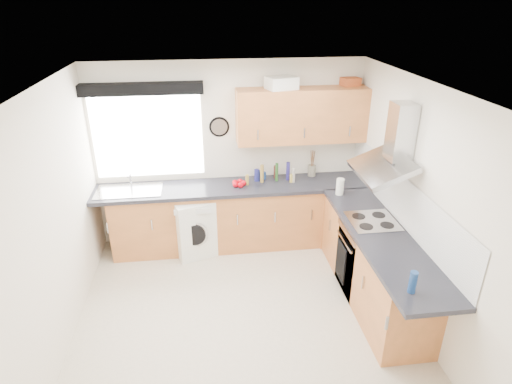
{
  "coord_description": "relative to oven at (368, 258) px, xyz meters",
  "views": [
    {
      "loc": [
        -0.34,
        -3.71,
        3.24
      ],
      "look_at": [
        0.25,
        0.85,
        1.1
      ],
      "focal_mm": 30.0,
      "sensor_mm": 36.0,
      "label": 1
    }
  ],
  "objects": [
    {
      "name": "ground_plane",
      "position": [
        -1.5,
        -0.3,
        -0.42
      ],
      "size": [
        3.6,
        3.6,
        0.0
      ],
      "primitive_type": "plane",
      "color": "beige"
    },
    {
      "name": "ceiling",
      "position": [
        -1.5,
        -0.3,
        2.08
      ],
      "size": [
        3.6,
        3.6,
        0.02
      ],
      "primitive_type": "cube",
      "color": "white",
      "rests_on": "wall_back"
    },
    {
      "name": "wall_back",
      "position": [
        -1.5,
        1.5,
        0.82
      ],
      "size": [
        3.6,
        0.02,
        2.5
      ],
      "primitive_type": "cube",
      "color": "silver",
      "rests_on": "ground_plane"
    },
    {
      "name": "wall_front",
      "position": [
        -1.5,
        -2.1,
        0.82
      ],
      "size": [
        3.6,
        0.02,
        2.5
      ],
      "primitive_type": "cube",
      "color": "silver",
      "rests_on": "ground_plane"
    },
    {
      "name": "wall_left",
      "position": [
        -3.3,
        -0.3,
        0.82
      ],
      "size": [
        0.02,
        3.6,
        2.5
      ],
      "primitive_type": "cube",
      "color": "silver",
      "rests_on": "ground_plane"
    },
    {
      "name": "wall_right",
      "position": [
        0.3,
        -0.3,
        0.82
      ],
      "size": [
        0.02,
        3.6,
        2.5
      ],
      "primitive_type": "cube",
      "color": "silver",
      "rests_on": "ground_plane"
    },
    {
      "name": "window",
      "position": [
        -2.55,
        1.49,
        1.12
      ],
      "size": [
        1.4,
        0.02,
        1.1
      ],
      "primitive_type": "cube",
      "color": "white",
      "rests_on": "wall_back"
    },
    {
      "name": "window_blind",
      "position": [
        -2.55,
        1.4,
        1.76
      ],
      "size": [
        1.5,
        0.18,
        0.14
      ],
      "primitive_type": "cube",
      "color": "black",
      "rests_on": "wall_back"
    },
    {
      "name": "splashback",
      "position": [
        0.29,
        0.0,
        0.75
      ],
      "size": [
        0.01,
        3.0,
        0.54
      ],
      "primitive_type": "cube",
      "color": "white",
      "rests_on": "wall_right"
    },
    {
      "name": "base_cab_back",
      "position": [
        -1.6,
        1.21,
        0.01
      ],
      "size": [
        3.0,
        0.58,
        0.86
      ],
      "primitive_type": "cube",
      "color": "#A45F30",
      "rests_on": "ground_plane"
    },
    {
      "name": "base_cab_corner",
      "position": [
        0.0,
        1.2,
        0.01
      ],
      "size": [
        0.6,
        0.6,
        0.86
      ],
      "primitive_type": "cube",
      "color": "#A45F30",
      "rests_on": "ground_plane"
    },
    {
      "name": "base_cab_right",
      "position": [
        0.01,
        -0.15,
        0.01
      ],
      "size": [
        0.58,
        2.1,
        0.86
      ],
      "primitive_type": "cube",
      "color": "#A45F30",
      "rests_on": "ground_plane"
    },
    {
      "name": "worktop_back",
      "position": [
        -1.5,
        1.2,
        0.46
      ],
      "size": [
        3.6,
        0.62,
        0.05
      ],
      "primitive_type": "cube",
      "color": "black",
      "rests_on": "base_cab_back"
    },
    {
      "name": "worktop_right",
      "position": [
        0.0,
        -0.3,
        0.46
      ],
      "size": [
        0.62,
        2.42,
        0.05
      ],
      "primitive_type": "cube",
      "color": "black",
      "rests_on": "base_cab_right"
    },
    {
      "name": "sink",
      "position": [
        -2.83,
        1.2,
        0.52
      ],
      "size": [
        0.84,
        0.46,
        0.1
      ],
      "primitive_type": null,
      "color": "#ACAEB2",
      "rests_on": "worktop_back"
    },
    {
      "name": "oven",
      "position": [
        0.0,
        0.0,
        0.0
      ],
      "size": [
        0.56,
        0.58,
        0.85
      ],
      "primitive_type": "cube",
      "color": "black",
      "rests_on": "ground_plane"
    },
    {
      "name": "hob_plate",
      "position": [
        0.0,
        0.0,
        0.49
      ],
      "size": [
        0.52,
        0.52,
        0.01
      ],
      "primitive_type": "cube",
      "color": "#ACAEB2",
      "rests_on": "worktop_right"
    },
    {
      "name": "extractor_hood",
      "position": [
        0.1,
        -0.0,
        1.34
      ],
      "size": [
        0.52,
        0.78,
        0.66
      ],
      "primitive_type": null,
      "color": "#ACAEB2",
      "rests_on": "wall_right"
    },
    {
      "name": "upper_cabinets",
      "position": [
        -0.55,
        1.32,
        1.38
      ],
      "size": [
        1.7,
        0.35,
        0.7
      ],
      "primitive_type": "cube",
      "color": "#A45F30",
      "rests_on": "wall_back"
    },
    {
      "name": "washing_machine",
      "position": [
        -2.02,
        1.1,
        -0.02
      ],
      "size": [
        0.69,
        0.68,
        0.8
      ],
      "primitive_type": "cube",
      "rotation": [
        0.0,
        0.0,
        0.32
      ],
      "color": "white",
      "rests_on": "ground_plane"
    },
    {
      "name": "wall_clock",
      "position": [
        -1.62,
        1.48,
        1.21
      ],
      "size": [
        0.27,
        0.04,
        0.27
      ],
      "primitive_type": "cylinder",
      "rotation": [
        1.57,
        0.0,
        0.0
      ],
      "color": "black",
      "rests_on": "wall_back"
    },
    {
      "name": "casserole",
      "position": [
        -0.83,
        1.31,
        1.8
      ],
      "size": [
        0.42,
        0.35,
        0.15
      ],
      "primitive_type": "cube",
      "rotation": [
        0.0,
        0.0,
        0.28
      ],
      "color": "white",
      "rests_on": "upper_cabinets"
    },
    {
      "name": "storage_box",
      "position": [
        0.1,
        1.42,
        1.78
      ],
      "size": [
        0.26,
        0.23,
        0.1
      ],
      "primitive_type": "cube",
      "rotation": [
        0.0,
        0.0,
        0.25
      ],
      "color": "#C45425",
      "rests_on": "upper_cabinets"
    },
    {
      "name": "utensil_pot",
      "position": [
        -0.35,
        1.4,
        0.56
      ],
      "size": [
        0.12,
        0.12,
        0.15
      ],
      "primitive_type": "cylinder",
      "rotation": [
        0.0,
        0.0,
        -0.15
      ],
      "color": "#736D5B",
      "rests_on": "worktop_back"
    },
    {
      "name": "kitchen_roll",
      "position": [
        -0.15,
        0.75,
        0.59
      ],
      "size": [
        0.12,
        0.12,
        0.21
      ],
      "primitive_type": "cylinder",
      "rotation": [
        0.0,
        0.0,
        -0.25
      ],
      "color": "white",
      "rests_on": "worktop_right"
    },
    {
      "name": "tomato_cluster",
      "position": [
        -1.4,
        1.18,
        0.52
      ],
      "size": [
        0.18,
        0.18,
        0.08
      ],
      "primitive_type": null,
      "rotation": [
        0.0,
        0.0,
        -0.1
      ],
      "color": "#BF0210",
      "rests_on": "worktop_back"
    },
    {
      "name": "jar_0",
      "position": [
        -1.08,
        1.26,
        0.61
      ],
      "size": [
        0.05,
        0.05,
        0.25
      ],
      "primitive_type": "cylinder",
      "color": "olive",
      "rests_on": "worktop_back"
    },
    {
      "name": "jar_1",
      "position": [
        -1.28,
        1.2,
        0.56
      ],
      "size": [
        0.05,
        0.05,
        0.14
      ],
      "primitive_type": "cylinder",
      "color": "olive",
      "rests_on": "worktop_back"
    },
    {
      "name": "jar_2",
      "position": [
        -0.87,
        1.28,
        0.61
      ],
      "size": [
        0.04,
        0.04,
        0.25
      ],
      "primitive_type": "cylinder",
      "color": "#214C1B",
      "rests_on": "worktop_back"
    },
    {
      "name": "jar_3",
      "position": [
        -0.68,
        1.21,
        0.54
      ],
      "size": [
        0.05,
        0.05,
        0.12
      ],
      "primitive_type": "cylinder",
      "color": "#A58D39",
      "rests_on": "worktop_back"
    },
    {
      "name": "jar_4",
      "position": [
        -0.65,
        1.2,
        0.58
      ],
      "size": [
        0.04,
        0.04,
        0.2
      ],
      "primitive_type": "cylinder",
      "color": "#9E9387",
      "rests_on": "worktop_back"
    },
    {
      "name": "jar_5",
      "position": [
        -1.03,
        1.37,
        0.53
      ],
      "size": [
        0.06,
        0.06,
        0.1
      ],
      "primitive_type": "cylinder",
      "color": "navy",
      "rests_on": "worktop_back"
    },
    {
      "name": "jar_6",
      "position": [
        -0.87,
        1.39,
        0.57
      ],
      "size": [
        0.06,
        0.06,
        0.18
      ],
      "primitive_type": "cylinder",
      "color": "#5A2420",
      "rests_on": "worktop_back"
    },
    {
      "name": "jar_7",
      "position": [
        -1.12,
        1.32,
        0.56
      ],
      "size": [
        0.08,
        0.08,
        0.14
      ],
      "primitive_type": "cylinder",
      "color": "#171D4F",
      "rests_on": "worktop_back"
    },
    {
      "name": "jar_8",
      "position": [
        -1.14,
        1.32,
        0.57
      ],
      "size": [
        0.07,
        0.07,
        0.17
      ],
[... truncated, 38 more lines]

